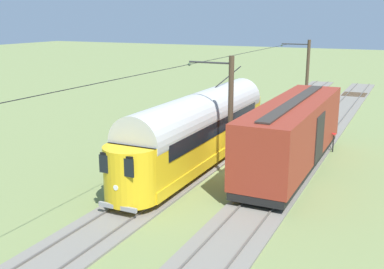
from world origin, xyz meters
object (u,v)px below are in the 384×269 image
object	(u,v)px
catenary_pole_foreground	(306,76)
switch_stand	(333,141)
catenary_pole_mid_near	(229,116)
vintage_streetcar	(200,127)
boxcar_adjacent	(294,133)
spare_tie_stack	(145,158)

from	to	relation	value
catenary_pole_foreground	switch_stand	size ratio (longest dim) A/B	5.35
catenary_pole_mid_near	vintage_streetcar	bearing A→B (deg)	-30.82
catenary_pole_foreground	vintage_streetcar	bearing A→B (deg)	82.32
switch_stand	vintage_streetcar	bearing A→B (deg)	42.29
boxcar_adjacent	switch_stand	distance (m)	5.07
spare_tie_stack	catenary_pole_mid_near	bearing A→B (deg)	177.50
vintage_streetcar	catenary_pole_foreground	world-z (taller)	catenary_pole_foreground
vintage_streetcar	boxcar_adjacent	distance (m)	5.37
catenary_pole_mid_near	spare_tie_stack	size ratio (longest dim) A/B	2.75
boxcar_adjacent	catenary_pole_foreground	world-z (taller)	catenary_pole_foreground
catenary_pole_mid_near	spare_tie_stack	xyz separation A→B (m)	(5.42, -0.24, -3.18)
boxcar_adjacent	spare_tie_stack	world-z (taller)	boxcar_adjacent
vintage_streetcar	switch_stand	world-z (taller)	vintage_streetcar
switch_stand	spare_tie_stack	distance (m)	12.19
switch_stand	boxcar_adjacent	bearing A→B (deg)	71.46
vintage_streetcar	switch_stand	bearing A→B (deg)	-137.71
catenary_pole_foreground	catenary_pole_mid_near	xyz separation A→B (m)	(0.00, 18.87, 0.00)
catenary_pole_mid_near	spare_tie_stack	distance (m)	6.29
boxcar_adjacent	catenary_pole_mid_near	xyz separation A→B (m)	(2.81, 2.90, 1.29)
catenary_pole_mid_near	catenary_pole_foreground	bearing A→B (deg)	-90.00
vintage_streetcar	switch_stand	size ratio (longest dim) A/B	13.97
vintage_streetcar	catenary_pole_foreground	size ratio (longest dim) A/B	2.61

